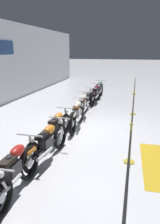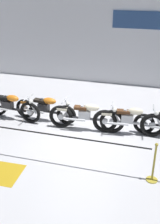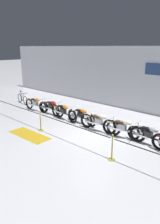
% 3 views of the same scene
% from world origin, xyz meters
% --- Properties ---
extents(ground_plane, '(120.00, 120.00, 0.00)m').
position_xyz_m(ground_plane, '(0.00, 0.00, 0.00)').
color(ground_plane, silver).
extents(back_wall, '(28.00, 0.29, 4.20)m').
position_xyz_m(back_wall, '(0.01, 5.12, 2.10)').
color(back_wall, white).
rests_on(back_wall, ground).
extents(motorcycle_orange_0, '(2.19, 0.62, 0.95)m').
position_xyz_m(motorcycle_orange_0, '(-5.36, 0.50, 0.48)').
color(motorcycle_orange_0, black).
rests_on(motorcycle_orange_0, ground).
extents(motorcycle_red_1, '(2.22, 0.62, 0.95)m').
position_xyz_m(motorcycle_red_1, '(-3.94, 0.69, 0.48)').
color(motorcycle_red_1, black).
rests_on(motorcycle_red_1, ground).
extents(motorcycle_orange_2, '(2.38, 0.62, 0.95)m').
position_xyz_m(motorcycle_orange_2, '(-2.65, 0.54, 0.48)').
color(motorcycle_orange_2, black).
rests_on(motorcycle_orange_2, ground).
extents(motorcycle_orange_3, '(2.22, 0.62, 0.92)m').
position_xyz_m(motorcycle_orange_3, '(-1.41, 0.73, 0.45)').
color(motorcycle_orange_3, black).
rests_on(motorcycle_orange_3, ground).
extents(motorcycle_cream_4, '(2.43, 0.62, 0.97)m').
position_xyz_m(motorcycle_cream_4, '(0.08, 0.48, 0.48)').
color(motorcycle_cream_4, black).
rests_on(motorcycle_cream_4, ground).
extents(motorcycle_cream_5, '(2.23, 0.62, 0.96)m').
position_xyz_m(motorcycle_cream_5, '(1.40, 0.58, 0.47)').
color(motorcycle_cream_5, black).
rests_on(motorcycle_cream_5, ground).
extents(motorcycle_silver_6, '(2.23, 0.62, 0.92)m').
position_xyz_m(motorcycle_silver_6, '(2.65, 0.71, 0.45)').
color(motorcycle_silver_6, black).
rests_on(motorcycle_silver_6, ground).
extents(bicycle, '(1.68, 0.48, 0.94)m').
position_xyz_m(bicycle, '(-7.75, 0.98, 0.37)').
color(bicycle, black).
rests_on(bicycle, ground).
extents(stanchion_far_left, '(14.08, 0.28, 1.05)m').
position_xyz_m(stanchion_far_left, '(-1.65, -1.49, 0.77)').
color(stanchion_far_left, gold).
rests_on(stanchion_far_left, ground).
extents(stanchion_mid_left, '(0.28, 0.28, 1.05)m').
position_xyz_m(stanchion_mid_left, '(-2.19, -1.49, 0.36)').
color(stanchion_mid_left, gold).
rests_on(stanchion_mid_left, ground).
extents(stanchion_mid_right, '(0.28, 0.28, 1.05)m').
position_xyz_m(stanchion_mid_right, '(2.23, -1.49, 0.36)').
color(stanchion_mid_right, gold).
rests_on(stanchion_mid_right, ground).
extents(floor_banner, '(2.40, 0.97, 0.01)m').
position_xyz_m(floor_banner, '(-2.12, -2.25, 0.00)').
color(floor_banner, '#B78E19').
rests_on(floor_banner, ground).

